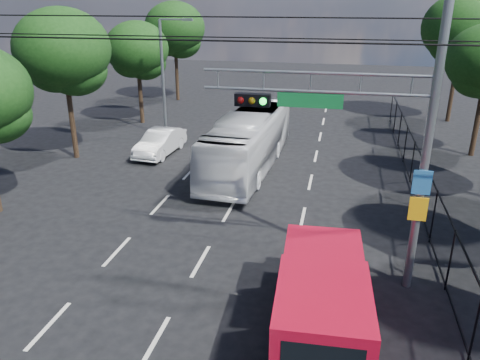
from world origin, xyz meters
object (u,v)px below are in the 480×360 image
(red_pickup, at_px, (322,300))
(white_van, at_px, (160,142))
(signal_mast, at_px, (384,113))
(white_bus, at_px, (249,141))

(red_pickup, xyz_separation_m, white_van, (-9.55, 13.46, -0.48))
(signal_mast, xyz_separation_m, white_van, (-10.78, 10.52, -4.56))
(red_pickup, bearing_deg, white_bus, 109.38)
(white_bus, xyz_separation_m, white_van, (-5.24, 1.21, -0.75))
(signal_mast, xyz_separation_m, white_bus, (-5.55, 9.31, -3.80))
(white_bus, bearing_deg, red_pickup, -67.91)
(white_bus, distance_m, white_van, 5.43)
(white_bus, height_order, white_van, white_bus)
(signal_mast, distance_m, red_pickup, 5.18)
(red_pickup, relative_size, white_van, 1.43)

